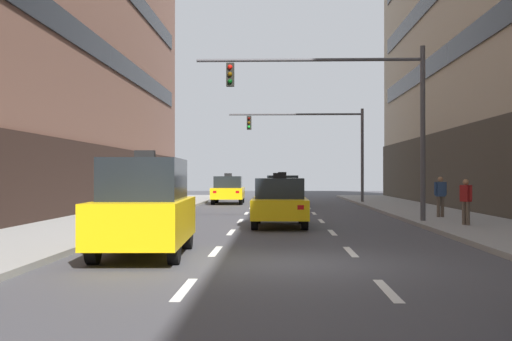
% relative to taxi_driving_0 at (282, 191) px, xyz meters
% --- Properties ---
extents(ground_plane, '(120.00, 120.00, 0.00)m').
position_rel_taxi_driving_0_xyz_m(ground_plane, '(-0.13, -23.57, -0.86)').
color(ground_plane, '#424247').
extents(lane_stripe_l1_s3, '(0.16, 2.00, 0.01)m').
position_rel_taxi_driving_0_xyz_m(lane_stripe_l1_s3, '(-1.69, -26.57, -0.86)').
color(lane_stripe_l1_s3, silver).
rests_on(lane_stripe_l1_s3, ground).
extents(lane_stripe_l1_s4, '(0.16, 2.00, 0.01)m').
position_rel_taxi_driving_0_xyz_m(lane_stripe_l1_s4, '(-1.69, -21.57, -0.86)').
color(lane_stripe_l1_s4, silver).
rests_on(lane_stripe_l1_s4, ground).
extents(lane_stripe_l1_s5, '(0.16, 2.00, 0.01)m').
position_rel_taxi_driving_0_xyz_m(lane_stripe_l1_s5, '(-1.69, -16.57, -0.86)').
color(lane_stripe_l1_s5, silver).
rests_on(lane_stripe_l1_s5, ground).
extents(lane_stripe_l1_s6, '(0.16, 2.00, 0.01)m').
position_rel_taxi_driving_0_xyz_m(lane_stripe_l1_s6, '(-1.69, -11.57, -0.86)').
color(lane_stripe_l1_s6, silver).
rests_on(lane_stripe_l1_s6, ground).
extents(lane_stripe_l1_s7, '(0.16, 2.00, 0.01)m').
position_rel_taxi_driving_0_xyz_m(lane_stripe_l1_s7, '(-1.69, -6.57, -0.86)').
color(lane_stripe_l1_s7, silver).
rests_on(lane_stripe_l1_s7, ground).
extents(lane_stripe_l1_s8, '(0.16, 2.00, 0.01)m').
position_rel_taxi_driving_0_xyz_m(lane_stripe_l1_s8, '(-1.69, -1.57, -0.86)').
color(lane_stripe_l1_s8, silver).
rests_on(lane_stripe_l1_s8, ground).
extents(lane_stripe_l1_s9, '(0.16, 2.00, 0.01)m').
position_rel_taxi_driving_0_xyz_m(lane_stripe_l1_s9, '(-1.69, 3.43, -0.86)').
color(lane_stripe_l1_s9, silver).
rests_on(lane_stripe_l1_s9, ground).
extents(lane_stripe_l1_s10, '(0.16, 2.00, 0.01)m').
position_rel_taxi_driving_0_xyz_m(lane_stripe_l1_s10, '(-1.69, 8.43, -0.86)').
color(lane_stripe_l1_s10, silver).
rests_on(lane_stripe_l1_s10, ground).
extents(lane_stripe_l2_s3, '(0.16, 2.00, 0.01)m').
position_rel_taxi_driving_0_xyz_m(lane_stripe_l2_s3, '(1.42, -26.57, -0.86)').
color(lane_stripe_l2_s3, silver).
rests_on(lane_stripe_l2_s3, ground).
extents(lane_stripe_l2_s4, '(0.16, 2.00, 0.01)m').
position_rel_taxi_driving_0_xyz_m(lane_stripe_l2_s4, '(1.42, -21.57, -0.86)').
color(lane_stripe_l2_s4, silver).
rests_on(lane_stripe_l2_s4, ground).
extents(lane_stripe_l2_s5, '(0.16, 2.00, 0.01)m').
position_rel_taxi_driving_0_xyz_m(lane_stripe_l2_s5, '(1.42, -16.57, -0.86)').
color(lane_stripe_l2_s5, silver).
rests_on(lane_stripe_l2_s5, ground).
extents(lane_stripe_l2_s6, '(0.16, 2.00, 0.01)m').
position_rel_taxi_driving_0_xyz_m(lane_stripe_l2_s6, '(1.42, -11.57, -0.86)').
color(lane_stripe_l2_s6, silver).
rests_on(lane_stripe_l2_s6, ground).
extents(lane_stripe_l2_s7, '(0.16, 2.00, 0.01)m').
position_rel_taxi_driving_0_xyz_m(lane_stripe_l2_s7, '(1.42, -6.57, -0.86)').
color(lane_stripe_l2_s7, silver).
rests_on(lane_stripe_l2_s7, ground).
extents(lane_stripe_l2_s8, '(0.16, 2.00, 0.01)m').
position_rel_taxi_driving_0_xyz_m(lane_stripe_l2_s8, '(1.42, -1.57, -0.86)').
color(lane_stripe_l2_s8, silver).
rests_on(lane_stripe_l2_s8, ground).
extents(lane_stripe_l2_s9, '(0.16, 2.00, 0.01)m').
position_rel_taxi_driving_0_xyz_m(lane_stripe_l2_s9, '(1.42, 3.43, -0.86)').
color(lane_stripe_l2_s9, silver).
rests_on(lane_stripe_l2_s9, ground).
extents(lane_stripe_l2_s10, '(0.16, 2.00, 0.01)m').
position_rel_taxi_driving_0_xyz_m(lane_stripe_l2_s10, '(1.42, 8.43, -0.86)').
color(lane_stripe_l2_s10, silver).
rests_on(lane_stripe_l2_s10, ground).
extents(taxi_driving_0, '(2.06, 4.71, 1.94)m').
position_rel_taxi_driving_0_xyz_m(taxi_driving_0, '(0.00, 0.00, 0.00)').
color(taxi_driving_0, black).
rests_on(taxi_driving_0, ground).
extents(taxi_driving_1, '(2.01, 4.45, 2.30)m').
position_rel_taxi_driving_0_xyz_m(taxi_driving_1, '(-3.14, -22.50, 0.19)').
color(taxi_driving_1, black).
rests_on(taxi_driving_1, ground).
extents(taxi_driving_2, '(1.86, 4.42, 1.84)m').
position_rel_taxi_driving_0_xyz_m(taxi_driving_2, '(-0.19, -14.33, -0.04)').
color(taxi_driving_2, black).
rests_on(taxi_driving_2, ground).
extents(taxi_driving_3, '(1.97, 4.55, 1.88)m').
position_rel_taxi_driving_0_xyz_m(taxi_driving_3, '(-3.29, 3.30, -0.03)').
color(taxi_driving_3, black).
rests_on(taxi_driving_3, ground).
extents(traffic_signal_0, '(8.19, 0.35, 6.24)m').
position_rel_taxi_driving_0_xyz_m(traffic_signal_0, '(2.46, -13.23, 3.57)').
color(traffic_signal_0, '#4C4C51').
rests_on(traffic_signal_0, sidewalk_right).
extents(traffic_signal_1, '(8.24, 0.35, 5.69)m').
position_rel_taxi_driving_0_xyz_m(traffic_signal_1, '(2.32, 3.31, 3.29)').
color(traffic_signal_1, '#4C4C51').
rests_on(traffic_signal_1, sidewalk_right).
extents(pedestrian_0, '(0.51, 0.29, 1.56)m').
position_rel_taxi_driving_0_xyz_m(pedestrian_0, '(6.06, -11.13, 0.17)').
color(pedestrian_0, brown).
rests_on(pedestrian_0, sidewalk_right).
extents(pedestrian_1, '(0.34, 0.48, 1.49)m').
position_rel_taxi_driving_0_xyz_m(pedestrian_1, '(5.87, -15.21, 0.13)').
color(pedestrian_1, brown).
rests_on(pedestrian_1, sidewalk_right).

